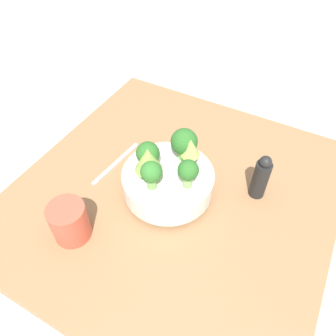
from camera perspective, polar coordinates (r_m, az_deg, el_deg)
The scene contains 12 objects.
ground_plane at distance 0.91m, azimuth 1.16°, elevation -5.83°, with size 6.00×6.00×0.00m, color silver.
table at distance 0.90m, azimuth 1.19°, elevation -4.90°, with size 0.83×0.81×0.05m.
bowl at distance 0.84m, azimuth 0.00°, elevation -2.43°, with size 0.23×0.23×0.08m.
broccoli_floret_left at distance 0.82m, azimuth 2.82°, elevation 4.43°, with size 0.07×0.07×0.09m.
broccoli_floret_right at distance 0.75m, azimuth -2.94°, elevation -0.90°, with size 0.05×0.05×0.08m.
romanesco_piece_near at distance 0.77m, azimuth -3.48°, elevation 1.37°, with size 0.07×0.07×0.10m.
broccoli_floret_back at distance 0.75m, azimuth 3.53°, elevation -0.61°, with size 0.05×0.05×0.08m.
broccoli_floret_front at distance 0.80m, azimuth -3.52°, elevation 2.46°, with size 0.06×0.06×0.08m.
romanesco_piece_far at distance 0.80m, azimuth 3.91°, elevation 3.26°, with size 0.05×0.05×0.08m.
cup at distance 0.79m, azimuth -16.78°, elevation -8.95°, with size 0.09×0.09×0.10m.
pepper_mill at distance 0.85m, azimuth 15.85°, elevation -1.58°, with size 0.04×0.04×0.14m.
fork at distance 0.95m, azimuth -9.05°, elevation 0.83°, with size 0.19×0.03×0.01m.
Camera 1 is at (0.49, 0.25, 0.73)m, focal length 35.00 mm.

